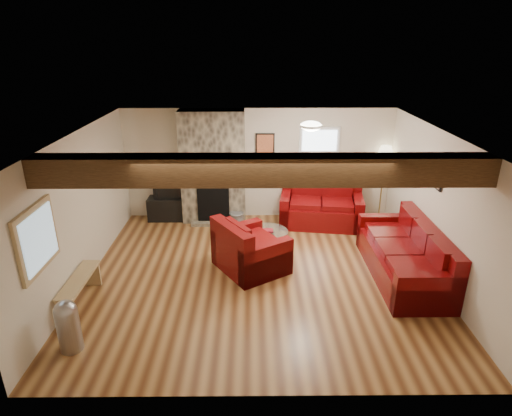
{
  "coord_description": "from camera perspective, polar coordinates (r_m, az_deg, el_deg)",
  "views": [
    {
      "loc": [
        -0.13,
        -6.59,
        3.91
      ],
      "look_at": [
        -0.07,
        0.4,
        1.12
      ],
      "focal_mm": 30.0,
      "sensor_mm": 36.0,
      "label": 1
    }
  ],
  "objects": [
    {
      "name": "tv_cabinet",
      "position": [
        9.99,
        -11.17,
        -0.06
      ],
      "size": [
        1.05,
        0.42,
        0.53
      ],
      "primitive_type": "cube",
      "color": "black",
      "rests_on": "floor"
    },
    {
      "name": "loveseat",
      "position": [
        9.58,
        8.7,
        0.51
      ],
      "size": [
        1.91,
        1.27,
        0.95
      ],
      "primitive_type": null,
      "rotation": [
        0.0,
        0.0,
        -0.14
      ],
      "color": "#490507",
      "rests_on": "floor"
    },
    {
      "name": "floor_lamp",
      "position": [
        9.9,
        16.85,
        6.52
      ],
      "size": [
        0.44,
        0.44,
        1.71
      ],
      "color": "tan",
      "rests_on": "floor"
    },
    {
      "name": "chimney_breast",
      "position": [
        9.51,
        -5.74,
        5.23
      ],
      "size": [
        1.4,
        0.67,
        2.5
      ],
      "color": "#36302A",
      "rests_on": "floor"
    },
    {
      "name": "coal_bucket",
      "position": [
        9.5,
        -2.61,
        -1.5
      ],
      "size": [
        0.34,
        0.34,
        0.32
      ],
      "primitive_type": null,
      "color": "gray",
      "rests_on": "floor"
    },
    {
      "name": "television",
      "position": [
        9.83,
        -11.37,
        2.52
      ],
      "size": [
        0.74,
        0.1,
        0.43
      ],
      "primitive_type": "imported",
      "color": "black",
      "rests_on": "tv_cabinet"
    },
    {
      "name": "artwork_right",
      "position": [
        7.85,
        22.77,
        4.08
      ],
      "size": [
        0.06,
        0.55,
        0.42
      ],
      "primitive_type": null,
      "color": "black",
      "rests_on": "room"
    },
    {
      "name": "pine_bench",
      "position": [
        7.34,
        -22.38,
        -10.22
      ],
      "size": [
        0.28,
        1.19,
        0.45
      ],
      "primitive_type": null,
      "color": "tan",
      "rests_on": "floor"
    },
    {
      "name": "coffee_table",
      "position": [
        8.43,
        1.49,
        -4.33
      ],
      "size": [
        0.82,
        0.82,
        0.43
      ],
      "color": "#4E2F19",
      "rests_on": "floor"
    },
    {
      "name": "artwork_back",
      "position": [
        9.56,
        1.22,
        8.4
      ],
      "size": [
        0.42,
        0.06,
        0.52
      ],
      "primitive_type": null,
      "color": "black",
      "rests_on": "room"
    },
    {
      "name": "ceiling_dome",
      "position": [
        7.7,
        7.33,
        10.59
      ],
      "size": [
        0.4,
        0.4,
        0.18
      ],
      "primitive_type": null,
      "color": "#EDE5C9",
      "rests_on": "room"
    },
    {
      "name": "armchair_red",
      "position": [
        7.65,
        -0.66,
        -4.94
      ],
      "size": [
        1.48,
        1.53,
        0.94
      ],
      "primitive_type": null,
      "rotation": [
        0.0,
        0.0,
        2.15
      ],
      "color": "#490507",
      "rests_on": "floor"
    },
    {
      "name": "oak_beam",
      "position": [
        5.57,
        0.86,
        5.08
      ],
      "size": [
        6.0,
        0.36,
        0.38
      ],
      "primitive_type": "cube",
      "color": "black",
      "rests_on": "room"
    },
    {
      "name": "sofa_three",
      "position": [
        7.84,
        19.09,
        -5.52
      ],
      "size": [
        1.03,
        2.45,
        0.94
      ],
      "primitive_type": null,
      "rotation": [
        0.0,
        0.0,
        -1.57
      ],
      "color": "#490507",
      "rests_on": "floor"
    },
    {
      "name": "hatch_window",
      "position": [
        6.32,
        -27.11,
        -3.69
      ],
      "size": [
        0.08,
        1.0,
        0.9
      ],
      "primitive_type": null,
      "color": "tan",
      "rests_on": "room"
    },
    {
      "name": "back_window",
      "position": [
        9.7,
        8.37,
        7.47
      ],
      "size": [
        0.9,
        0.08,
        1.1
      ],
      "primitive_type": null,
      "color": "silver",
      "rests_on": "room"
    },
    {
      "name": "pedal_bin",
      "position": [
        6.35,
        -23.76,
        -14.15
      ],
      "size": [
        0.36,
        0.36,
        0.75
      ],
      "primitive_type": null,
      "rotation": [
        0.0,
        0.0,
        -0.22
      ],
      "color": "#97979B",
      "rests_on": "floor"
    },
    {
      "name": "room",
      "position": [
        7.1,
        0.59,
        -0.22
      ],
      "size": [
        8.0,
        8.0,
        8.0
      ],
      "color": "#5D3218",
      "rests_on": "ground"
    }
  ]
}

